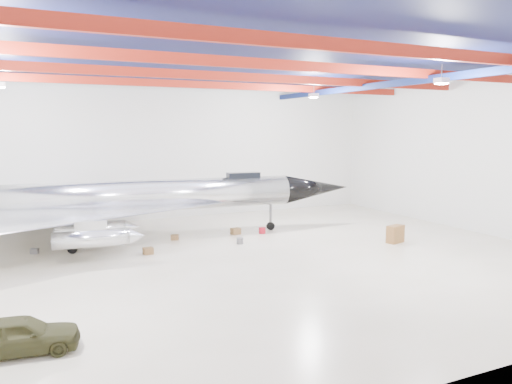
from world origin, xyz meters
TOP-DOWN VIEW (x-y plane):
  - floor at (0.00, 0.00)m, footprint 40.00×40.00m
  - wall_back at (0.00, 15.00)m, footprint 40.00×0.00m
  - wall_right at (20.00, 0.00)m, footprint 0.00×30.00m
  - ceiling at (0.00, 0.00)m, footprint 40.00×40.00m
  - ceiling_structure at (0.00, 0.00)m, footprint 39.50×29.50m
  - jet_aircraft at (-2.34, 7.86)m, footprint 29.23×18.28m
  - jeep at (-9.50, -7.64)m, footprint 3.89×1.98m
  - desk at (12.47, -0.20)m, footprint 1.36×0.94m
  - crate_ply at (-2.69, 3.62)m, footprint 0.58×0.48m
  - engine_drum at (3.25, 3.78)m, footprint 0.57×0.57m
  - parts_bin at (4.15, 6.61)m, footprint 0.68×0.57m
  - crate_small at (-8.73, 6.60)m, footprint 0.52×0.48m
  - tool_chest at (5.95, 6.06)m, footprint 0.52×0.52m
  - oil_barrel at (-0.21, 6.68)m, footprint 0.61×0.56m

SIDE VIEW (x-z plane):
  - floor at x=0.00m, z-range 0.00..0.00m
  - crate_small at x=-8.73m, z-range 0.00..0.30m
  - oil_barrel at x=-0.21m, z-range 0.00..0.34m
  - engine_drum at x=3.25m, z-range 0.00..0.39m
  - crate_ply at x=-2.69m, z-range 0.00..0.39m
  - parts_bin at x=4.15m, z-range 0.00..0.43m
  - tool_chest at x=5.95m, z-range 0.00..0.43m
  - desk at x=12.47m, z-range 0.00..1.13m
  - jeep at x=-9.50m, z-range 0.00..1.27m
  - jet_aircraft at x=-2.34m, z-range -1.37..6.60m
  - wall_back at x=0.00m, z-range -14.50..25.50m
  - wall_right at x=20.00m, z-range -9.50..20.50m
  - ceiling_structure at x=0.00m, z-range 9.79..10.86m
  - ceiling at x=0.00m, z-range 11.00..11.00m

